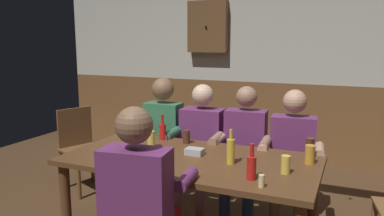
{
  "coord_description": "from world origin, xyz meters",
  "views": [
    {
      "loc": [
        1.13,
        -2.41,
        1.61
      ],
      "look_at": [
        0.0,
        0.2,
        1.11
      ],
      "focal_mm": 35.71,
      "sensor_mm": 36.0,
      "label": 1
    }
  ],
  "objects_px": {
    "pint_glass_1": "(310,155)",
    "wall_dart_cabinet": "(208,27)",
    "person_4": "(141,196)",
    "pint_glass_3": "(186,137)",
    "table_candle": "(261,181)",
    "person_0": "(160,134)",
    "bottle_1": "(231,151)",
    "condiment_caddy": "(195,151)",
    "plate_0": "(139,135)",
    "pint_glass_4": "(310,148)",
    "dining_table": "(190,168)",
    "pint_glass_2": "(286,165)",
    "pint_glass_0": "(151,139)",
    "person_1": "(200,140)",
    "person_3": "(292,151)",
    "bottle_2": "(163,131)",
    "chair_empty_near_left": "(81,146)",
    "bottle_0": "(251,166)",
    "person_2": "(244,146)"
  },
  "relations": [
    {
      "from": "pint_glass_1",
      "to": "wall_dart_cabinet",
      "type": "relative_size",
      "value": 0.2
    },
    {
      "from": "person_4",
      "to": "wall_dart_cabinet",
      "type": "distance_m",
      "value": 3.43
    },
    {
      "from": "pint_glass_3",
      "to": "table_candle",
      "type": "bearing_deg",
      "value": -41.48
    },
    {
      "from": "person_0",
      "to": "bottle_1",
      "type": "xyz_separation_m",
      "value": [
        0.98,
        -0.74,
        0.14
      ]
    },
    {
      "from": "condiment_caddy",
      "to": "plate_0",
      "type": "relative_size",
      "value": 0.51
    },
    {
      "from": "person_4",
      "to": "pint_glass_3",
      "type": "relative_size",
      "value": 10.62
    },
    {
      "from": "pint_glass_4",
      "to": "condiment_caddy",
      "type": "bearing_deg",
      "value": -161.32
    },
    {
      "from": "dining_table",
      "to": "plate_0",
      "type": "bearing_deg",
      "value": 150.07
    },
    {
      "from": "pint_glass_2",
      "to": "wall_dart_cabinet",
      "type": "xyz_separation_m",
      "value": [
        -1.53,
        2.49,
        1.01
      ]
    },
    {
      "from": "table_candle",
      "to": "pint_glass_0",
      "type": "relative_size",
      "value": 0.56
    },
    {
      "from": "person_0",
      "to": "pint_glass_0",
      "type": "height_order",
      "value": "person_0"
    },
    {
      "from": "person_1",
      "to": "pint_glass_3",
      "type": "xyz_separation_m",
      "value": [
        0.02,
        -0.36,
        0.12
      ]
    },
    {
      "from": "person_3",
      "to": "pint_glass_0",
      "type": "distance_m",
      "value": 1.23
    },
    {
      "from": "bottle_2",
      "to": "wall_dart_cabinet",
      "type": "bearing_deg",
      "value": 99.88
    },
    {
      "from": "pint_glass_0",
      "to": "chair_empty_near_left",
      "type": "bearing_deg",
      "value": 156.19
    },
    {
      "from": "table_candle",
      "to": "pint_glass_3",
      "type": "relative_size",
      "value": 0.68
    },
    {
      "from": "bottle_1",
      "to": "pint_glass_0",
      "type": "relative_size",
      "value": 1.79
    },
    {
      "from": "person_1",
      "to": "person_4",
      "type": "bearing_deg",
      "value": 96.58
    },
    {
      "from": "person_1",
      "to": "pint_glass_1",
      "type": "distance_m",
      "value": 1.2
    },
    {
      "from": "bottle_0",
      "to": "chair_empty_near_left",
      "type": "bearing_deg",
      "value": 156.9
    },
    {
      "from": "table_candle",
      "to": "bottle_2",
      "type": "distance_m",
      "value": 1.34
    },
    {
      "from": "person_3",
      "to": "wall_dart_cabinet",
      "type": "relative_size",
      "value": 1.7
    },
    {
      "from": "plate_0",
      "to": "pint_glass_1",
      "type": "bearing_deg",
      "value": -7.41
    },
    {
      "from": "chair_empty_near_left",
      "to": "dining_table",
      "type": "bearing_deg",
      "value": 90.0
    },
    {
      "from": "person_2",
      "to": "chair_empty_near_left",
      "type": "relative_size",
      "value": 1.37
    },
    {
      "from": "person_2",
      "to": "table_candle",
      "type": "relative_size",
      "value": 15.02
    },
    {
      "from": "person_1",
      "to": "pint_glass_4",
      "type": "xyz_separation_m",
      "value": [
        1.05,
        -0.36,
        0.14
      ]
    },
    {
      "from": "table_candle",
      "to": "pint_glass_1",
      "type": "height_order",
      "value": "pint_glass_1"
    },
    {
      "from": "pint_glass_0",
      "to": "pint_glass_2",
      "type": "height_order",
      "value": "pint_glass_0"
    },
    {
      "from": "bottle_2",
      "to": "wall_dart_cabinet",
      "type": "distance_m",
      "value": 2.28
    },
    {
      "from": "pint_glass_3",
      "to": "pint_glass_1",
      "type": "bearing_deg",
      "value": -8.25
    },
    {
      "from": "person_1",
      "to": "person_3",
      "type": "xyz_separation_m",
      "value": [
        0.87,
        -0.0,
        -0.01
      ]
    },
    {
      "from": "condiment_caddy",
      "to": "person_4",
      "type": "bearing_deg",
      "value": -90.61
    },
    {
      "from": "person_3",
      "to": "table_candle",
      "type": "distance_m",
      "value": 1.11
    },
    {
      "from": "person_1",
      "to": "pint_glass_4",
      "type": "distance_m",
      "value": 1.12
    },
    {
      "from": "dining_table",
      "to": "plate_0",
      "type": "xyz_separation_m",
      "value": [
        -0.71,
        0.41,
        0.1
      ]
    },
    {
      "from": "chair_empty_near_left",
      "to": "wall_dart_cabinet",
      "type": "xyz_separation_m",
      "value": [
        0.79,
        1.78,
        1.32
      ]
    },
    {
      "from": "table_candle",
      "to": "pint_glass_0",
      "type": "xyz_separation_m",
      "value": [
        -1.05,
        0.5,
        0.03
      ]
    },
    {
      "from": "pint_glass_0",
      "to": "pint_glass_4",
      "type": "height_order",
      "value": "pint_glass_4"
    },
    {
      "from": "bottle_2",
      "to": "pint_glass_2",
      "type": "xyz_separation_m",
      "value": [
        1.18,
        -0.47,
        -0.02
      ]
    },
    {
      "from": "bottle_0",
      "to": "wall_dart_cabinet",
      "type": "distance_m",
      "value": 3.17
    },
    {
      "from": "person_0",
      "to": "pint_glass_1",
      "type": "relative_size",
      "value": 8.97
    },
    {
      "from": "pint_glass_4",
      "to": "dining_table",
      "type": "bearing_deg",
      "value": -156.59
    },
    {
      "from": "plate_0",
      "to": "pint_glass_0",
      "type": "distance_m",
      "value": 0.43
    },
    {
      "from": "person_2",
      "to": "person_1",
      "type": "bearing_deg",
      "value": -5.45
    },
    {
      "from": "person_3",
      "to": "person_4",
      "type": "bearing_deg",
      "value": 59.66
    },
    {
      "from": "bottle_0",
      "to": "pint_glass_3",
      "type": "relative_size",
      "value": 2.03
    },
    {
      "from": "table_candle",
      "to": "pint_glass_4",
      "type": "height_order",
      "value": "pint_glass_4"
    },
    {
      "from": "chair_empty_near_left",
      "to": "person_1",
      "type": "bearing_deg",
      "value": 115.39
    },
    {
      "from": "pint_glass_2",
      "to": "person_1",
      "type": "bearing_deg",
      "value": 139.99
    }
  ]
}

